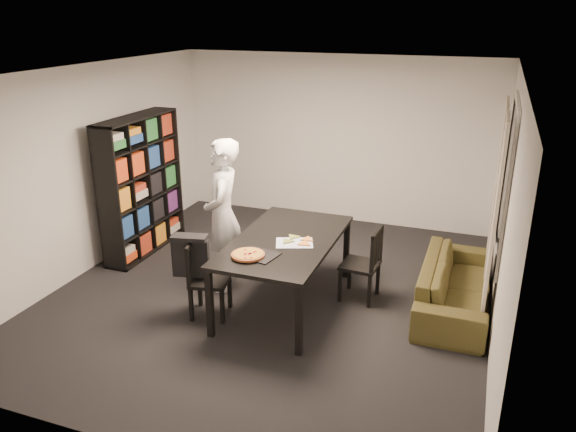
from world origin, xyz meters
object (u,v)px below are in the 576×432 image
(chair_left, at_px, (202,273))
(pepperoni_pizza, at_px, (248,255))
(sofa, at_px, (455,285))
(bookshelf, at_px, (141,185))
(chair_right, at_px, (367,260))
(person, at_px, (223,216))
(dining_table, at_px, (285,245))
(baking_tray, at_px, (258,255))

(chair_left, xyz_separation_m, pepperoni_pizza, (0.58, -0.05, 0.34))
(chair_left, bearing_deg, sofa, -79.35)
(bookshelf, xyz_separation_m, sofa, (4.24, -0.20, -0.67))
(chair_right, height_order, person, person)
(bookshelf, distance_m, sofa, 4.30)
(bookshelf, relative_size, sofa, 1.00)
(chair_right, bearing_deg, bookshelf, -92.31)
(bookshelf, distance_m, dining_table, 2.53)
(bookshelf, relative_size, dining_table, 0.98)
(baking_tray, height_order, sofa, baking_tray)
(chair_left, height_order, baking_tray, chair_left)
(chair_left, xyz_separation_m, chair_right, (1.63, 0.96, 0.01))
(chair_right, distance_m, baking_tray, 1.38)
(baking_tray, distance_m, sofa, 2.31)
(dining_table, xyz_separation_m, baking_tray, (-0.12, -0.51, 0.08))
(dining_table, bearing_deg, baking_tray, -102.89)
(chair_left, bearing_deg, pepperoni_pizza, -107.30)
(baking_tray, bearing_deg, dining_table, 77.11)
(bookshelf, height_order, baking_tray, bookshelf)
(person, xyz_separation_m, sofa, (2.70, 0.42, -0.64))
(person, xyz_separation_m, baking_tray, (0.73, -0.68, -0.11))
(bookshelf, relative_size, chair_left, 2.17)
(sofa, bearing_deg, baking_tray, 119.25)
(chair_right, height_order, baking_tray, chair_right)
(dining_table, xyz_separation_m, person, (-0.85, 0.17, 0.19))
(person, relative_size, baking_tray, 4.61)
(chair_left, relative_size, pepperoni_pizza, 2.50)
(bookshelf, bearing_deg, baking_tray, -29.72)
(person, bearing_deg, chair_right, 78.46)
(sofa, bearing_deg, chair_right, 99.63)
(chair_left, height_order, chair_right, chair_right)
(baking_tray, bearing_deg, chair_right, 43.79)
(chair_right, distance_m, sofa, 1.03)
(chair_left, bearing_deg, chair_right, -72.16)
(person, height_order, pepperoni_pizza, person)
(bookshelf, relative_size, person, 1.03)
(baking_tray, bearing_deg, person, 137.26)
(chair_left, bearing_deg, dining_table, -68.12)
(chair_left, distance_m, sofa, 2.86)
(dining_table, xyz_separation_m, chair_right, (0.86, 0.43, -0.23))
(baking_tray, height_order, pepperoni_pizza, pepperoni_pizza)
(dining_table, distance_m, person, 0.88)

